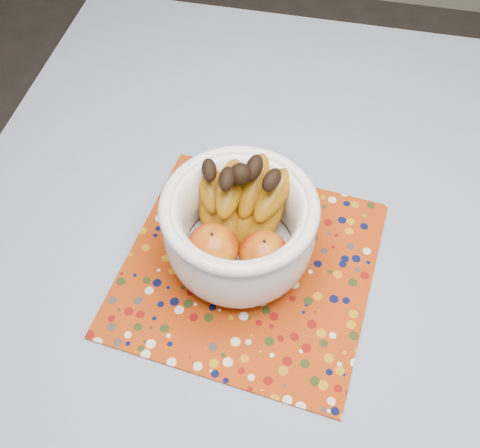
{
  "coord_description": "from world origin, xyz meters",
  "views": [
    {
      "loc": [
        -0.02,
        -0.55,
        1.57
      ],
      "look_at": [
        -0.13,
        -0.04,
        0.85
      ],
      "focal_mm": 42.0,
      "sensor_mm": 36.0,
      "label": 1
    }
  ],
  "objects": [
    {
      "name": "table",
      "position": [
        0.0,
        0.0,
        0.67
      ],
      "size": [
        1.2,
        1.2,
        0.75
      ],
      "color": "brown",
      "rests_on": "ground"
    },
    {
      "name": "tablecloth",
      "position": [
        0.0,
        0.0,
        0.76
      ],
      "size": [
        1.32,
        1.32,
        0.01
      ],
      "primitive_type": "cube",
      "color": "slate",
      "rests_on": "table"
    },
    {
      "name": "placemat",
      "position": [
        -0.11,
        -0.06,
        0.76
      ],
      "size": [
        0.45,
        0.45,
        0.0
      ],
      "primitive_type": "cube",
      "rotation": [
        0.0,
        0.0,
        -0.11
      ],
      "color": "#9A2F08",
      "rests_on": "tablecloth"
    },
    {
      "name": "fruit_bowl",
      "position": [
        -0.13,
        -0.03,
        0.85
      ],
      "size": [
        0.25,
        0.26,
        0.19
      ],
      "color": "white",
      "rests_on": "placemat"
    }
  ]
}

